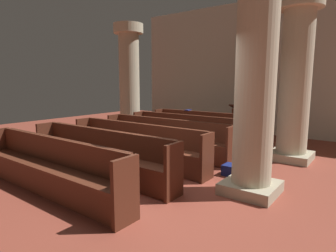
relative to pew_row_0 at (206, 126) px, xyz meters
name	(u,v)px	position (x,y,z in m)	size (l,w,h in m)	color
ground_plane	(150,183)	(1.01, -3.77, -0.47)	(19.20, 19.20, 0.00)	brown
back_wall	(267,68)	(1.01, 2.31, 1.78)	(10.00, 0.16, 4.50)	beige
pew_row_0	(206,126)	(0.00, 0.00, 0.00)	(3.59, 0.46, 0.88)	#562819
pew_row_1	(187,130)	(0.00, -1.02, 0.00)	(3.59, 0.46, 0.88)	#562819
pew_row_2	(165,136)	(0.00, -2.04, 0.00)	(3.59, 0.47, 0.88)	#562819
pew_row_3	(136,143)	(0.00, -3.06, 0.00)	(3.59, 0.46, 0.88)	#562819
pew_row_4	(99,152)	(0.00, -4.08, 0.00)	(3.59, 0.46, 0.88)	#562819
pew_row_5	(49,164)	(0.00, -5.10, 0.00)	(3.59, 0.47, 0.88)	#562819
pillar_aisle_side	(296,77)	(2.62, -0.66, 1.42)	(0.96, 0.96, 3.63)	tan
pillar_far_side	(129,79)	(-2.57, -0.61, 1.42)	(0.96, 0.96, 3.63)	tan
pillar_aisle_rear	(256,75)	(2.62, -3.15, 1.42)	(0.90, 0.90, 3.63)	tan
lectern	(237,124)	(0.56, 1.06, -0.02)	(0.48, 0.45, 1.08)	#492215
hymn_book	(188,110)	(-0.76, 0.19, 0.42)	(0.14, 0.22, 0.02)	navy
kneeler_box_navy	(233,170)	(2.03, -2.52, -0.37)	(0.37, 0.30, 0.21)	navy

